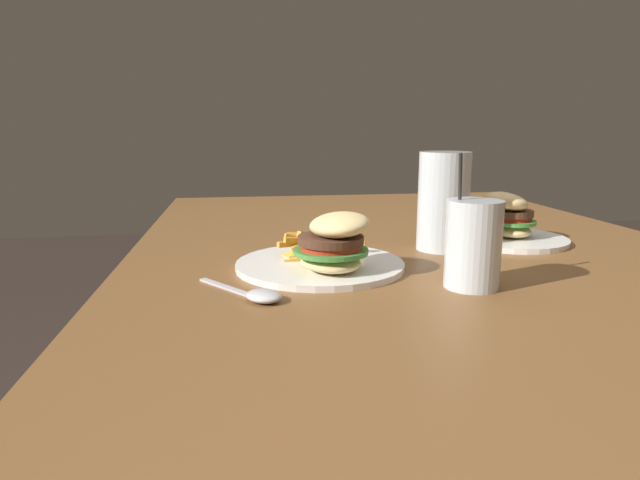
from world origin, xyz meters
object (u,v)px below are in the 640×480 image
object	(u,v)px
beer_glass	(443,205)
meal_plate_far	(508,225)
meal_plate_near	(326,252)
spoon	(260,295)
juice_glass	(473,249)

from	to	relation	value
beer_glass	meal_plate_far	world-z (taller)	beer_glass
meal_plate_near	beer_glass	world-z (taller)	beer_glass
spoon	meal_plate_far	size ratio (longest dim) A/B	0.66
beer_glass	juice_glass	bearing A→B (deg)	-11.13
meal_plate_near	meal_plate_far	distance (m)	0.42
juice_glass	meal_plate_far	world-z (taller)	juice_glass
meal_plate_near	beer_glass	size ratio (longest dim) A/B	1.51
beer_glass	juice_glass	xyz separation A→B (m)	(0.24, -0.05, -0.03)
meal_plate_far	spoon	bearing A→B (deg)	-59.61
meal_plate_near	juice_glass	size ratio (longest dim) A/B	1.44
beer_glass	spoon	xyz separation A→B (m)	(0.25, -0.35, -0.08)
meal_plate_near	beer_glass	bearing A→B (deg)	117.00
meal_plate_far	beer_glass	bearing A→B (deg)	-73.93
spoon	meal_plate_far	distance (m)	0.58
juice_glass	spoon	xyz separation A→B (m)	(0.01, -0.30, -0.05)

